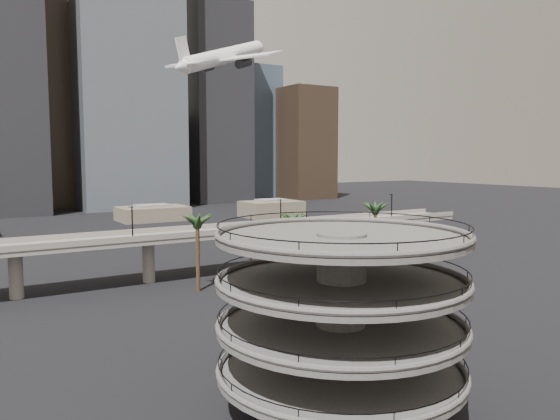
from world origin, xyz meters
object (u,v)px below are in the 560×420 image
parking_ramp (341,305)px  car_a (251,332)px  airborne_jet (224,57)px  car_c (451,305)px  car_b (370,297)px  overpass (204,238)px

parking_ramp → car_a: parking_ramp is taller
airborne_jet → car_c: airborne_jet is taller
car_b → parking_ramp: bearing=145.1°
airborne_jet → parking_ramp: bearing=-134.0°
parking_ramp → car_c: size_ratio=4.52×
parking_ramp → airborne_jet: bearing=71.4°
car_c → car_a: bearing=67.3°
overpass → car_b: overpass is taller
parking_ramp → car_b: parking_ramp is taller
car_a → car_c: (31.81, -4.53, -0.02)m
overpass → car_b: size_ratio=30.63×
overpass → car_b: bearing=-65.0°
airborne_jet → car_c: size_ratio=6.20×
car_c → airborne_jet: bearing=-4.3°
airborne_jet → car_b: (3.06, -45.56, -44.05)m
overpass → car_c: 47.52m
airborne_jet → car_c: bearing=-105.1°
parking_ramp → car_b: 40.13m
overpass → car_b: (14.65, -31.38, -6.64)m
car_a → airborne_jet: bearing=1.7°
car_b → car_c: 12.55m
overpass → car_a: size_ratio=30.00×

